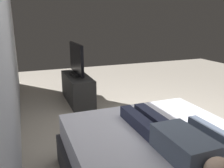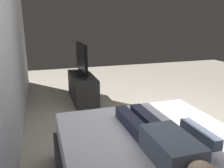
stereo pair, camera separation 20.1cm
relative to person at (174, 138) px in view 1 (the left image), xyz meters
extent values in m
plane|color=#ADA393|center=(0.94, -0.58, -0.62)|extent=(10.00, 10.00, 0.00)
cube|color=silver|center=(1.34, 1.19, 0.78)|extent=(6.40, 0.10, 2.80)
cube|color=white|center=(-0.03, -0.02, -0.20)|extent=(2.00, 1.52, 0.24)
cube|color=slate|center=(-0.13, 0.02, 0.01)|extent=(0.48, 0.28, 0.18)
cube|color=#2D334C|center=(0.41, -0.06, -0.03)|extent=(0.60, 0.11, 0.11)
cube|color=#2D334C|center=(0.41, 0.10, -0.03)|extent=(0.60, 0.11, 0.11)
cube|color=slate|center=(-0.07, -0.26, 0.05)|extent=(0.40, 0.08, 0.08)
cube|color=black|center=(0.15, -0.40, -0.07)|extent=(0.15, 0.04, 0.02)
cube|color=#2D2D2D|center=(2.81, 0.12, -0.37)|extent=(1.10, 0.40, 0.50)
cube|color=black|center=(2.81, 0.12, -0.10)|extent=(0.32, 0.20, 0.05)
cube|color=black|center=(2.81, 0.12, 0.20)|extent=(0.88, 0.05, 0.54)
camera|label=1|loc=(-1.34, 1.04, 0.88)|focal=37.56mm
camera|label=2|loc=(-1.41, 0.85, 0.88)|focal=37.56mm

